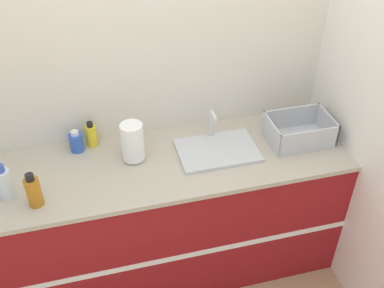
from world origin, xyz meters
name	(u,v)px	position (x,y,z in m)	size (l,w,h in m)	color
wall_back	(158,76)	(0.00, 0.69, 1.30)	(4.50, 0.06, 2.60)	beige
wall_right	(349,83)	(1.08, 0.33, 1.30)	(0.06, 2.66, 2.60)	silver
counter_cabinet	(174,215)	(0.00, 0.33, 0.47)	(2.12, 0.68, 0.93)	maroon
sink	(217,149)	(0.28, 0.34, 0.95)	(0.48, 0.33, 0.21)	silver
paper_towel_roll	(133,142)	(-0.22, 0.39, 1.06)	(0.13, 0.13, 0.24)	#4C4C51
dish_rack	(299,132)	(0.80, 0.33, 0.99)	(0.38, 0.27, 0.16)	#B7BABF
bottle_clear	(5,183)	(-0.91, 0.25, 1.03)	(0.08, 0.08, 0.21)	silver
bottle_blue	(76,142)	(-0.53, 0.56, 1.00)	(0.08, 0.08, 0.14)	#2D56B7
bottle_amber	(34,191)	(-0.77, 0.15, 1.02)	(0.08, 0.08, 0.20)	#B26B19
bottle_yellow	(91,135)	(-0.44, 0.60, 1.01)	(0.07, 0.07, 0.17)	yellow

